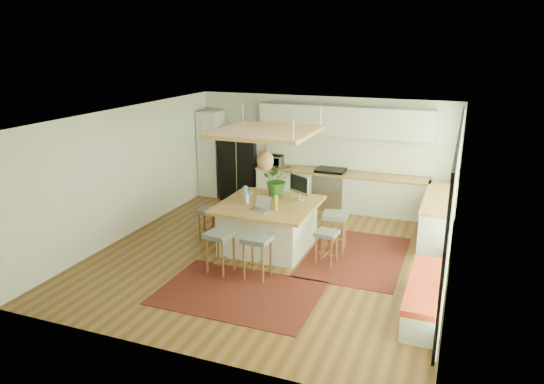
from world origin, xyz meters
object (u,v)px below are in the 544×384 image
at_px(island, 268,226).
at_px(microwave, 273,160).
at_px(fridge, 239,163).
at_px(stool_near_right, 257,259).
at_px(monitor, 299,187).
at_px(island_plant, 277,183).
at_px(stool_near_left, 220,254).
at_px(stool_right_front, 326,246).
at_px(laptop, 260,204).
at_px(stool_left_side, 209,223).
at_px(stool_right_back, 335,234).

xyz_separation_m(island, microwave, (-1.02, 2.90, 0.63)).
height_order(fridge, stool_near_right, fridge).
bearing_deg(monitor, microwave, 154.16).
relative_size(microwave, island_plant, 0.77).
height_order(stool_near_right, microwave, microwave).
distance_m(stool_near_left, stool_right_front, 1.95).
bearing_deg(fridge, stool_near_left, -85.38).
bearing_deg(stool_near_right, stool_right_front, 45.09).
bearing_deg(laptop, stool_near_left, -99.75).
height_order(stool_right_front, stool_left_side, stool_left_side).
bearing_deg(monitor, stool_left_side, -133.65).
bearing_deg(microwave, monitor, -64.92).
xyz_separation_m(microwave, island_plant, (0.99, -2.32, 0.09)).
bearing_deg(stool_near_right, fridge, 118.49).
bearing_deg(microwave, stool_right_front, -61.08).
bearing_deg(stool_right_back, island, -166.66).
relative_size(stool_left_side, microwave, 1.30).
xyz_separation_m(stool_near_right, stool_right_back, (0.96, 1.63, 0.00)).
xyz_separation_m(island, stool_left_side, (-1.34, -0.01, -0.11)).
bearing_deg(stool_right_back, monitor, 170.22).
bearing_deg(island, stool_left_side, -179.74).
distance_m(fridge, stool_near_left, 4.59).
distance_m(laptop, monitor, 1.01).
bearing_deg(stool_near_left, stool_near_right, 2.36).
relative_size(stool_near_right, laptop, 2.03).
distance_m(monitor, island_plant, 0.54).
distance_m(island, stool_near_left, 1.41).
bearing_deg(laptop, stool_right_front, 16.90).
relative_size(fridge, microwave, 3.54).
bearing_deg(stool_right_back, microwave, 131.53).
bearing_deg(monitor, fridge, 167.64).
xyz_separation_m(island, stool_right_front, (1.29, -0.35, -0.11)).
bearing_deg(stool_right_back, laptop, -149.88).
distance_m(stool_right_front, stool_right_back, 0.66).
height_order(stool_right_back, stool_left_side, stool_right_back).
distance_m(island, microwave, 3.14).
xyz_separation_m(stool_near_right, microwave, (-1.34, 4.23, 0.74)).
relative_size(island, laptop, 4.83).
xyz_separation_m(island, island_plant, (-0.03, 0.58, 0.73)).
bearing_deg(stool_left_side, island_plant, 24.32).
bearing_deg(island_plant, laptop, -87.92).
relative_size(stool_near_right, stool_right_front, 1.19).
relative_size(stool_near_right, island_plant, 1.16).
bearing_deg(stool_near_left, fridge, 110.51).
xyz_separation_m(fridge, island_plant, (1.95, -2.32, 0.27)).
distance_m(island, laptop, 0.73).
height_order(stool_right_front, island_plant, island_plant).
bearing_deg(laptop, stool_right_back, 43.31).
xyz_separation_m(laptop, island_plant, (-0.04, 1.02, 0.14)).
distance_m(stool_near_left, stool_near_right, 0.70).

